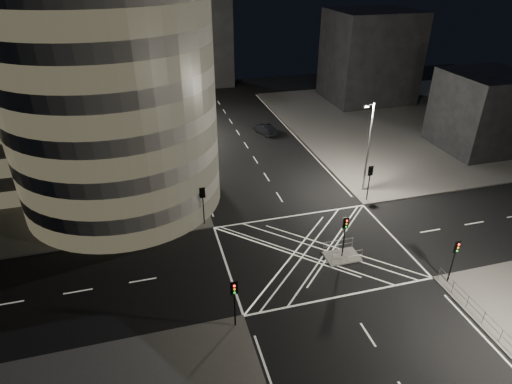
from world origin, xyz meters
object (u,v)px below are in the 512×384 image
object	(u,v)px
street_lamp_left_near	(187,153)
street_lamp_left_far	(170,101)
street_lamp_right_far	(368,145)
traffic_signal_island	(345,230)
traffic_signal_fl	(203,199)
sedan	(265,129)
traffic_signal_nl	(234,296)
central_island	(342,257)
traffic_signal_fr	(370,177)
traffic_signal_nr	(455,254)

from	to	relation	value
street_lamp_left_near	street_lamp_left_far	world-z (taller)	same
street_lamp_left_near	street_lamp_right_far	distance (m)	19.11
traffic_signal_island	street_lamp_right_far	xyz separation A→B (m)	(7.44, 10.50, 2.63)
traffic_signal_island	street_lamp_left_near	size ratio (longest dim) A/B	0.40
traffic_signal_fl	street_lamp_left_near	size ratio (longest dim) A/B	0.40
sedan	street_lamp_left_near	bearing A→B (deg)	32.68
traffic_signal_fl	traffic_signal_nl	size ratio (longest dim) A/B	1.00
central_island	street_lamp_left_far	distance (m)	33.95
traffic_signal_fr	street_lamp_right_far	distance (m)	3.48
traffic_signal_fr	traffic_signal_nl	bearing A→B (deg)	-142.31
traffic_signal_nl	street_lamp_left_near	distance (m)	18.99
street_lamp_right_far	traffic_signal_nr	bearing A→B (deg)	-92.30
traffic_signal_nl	traffic_signal_nr	size ratio (longest dim) A/B	1.00
traffic_signal_nl	street_lamp_left_far	world-z (taller)	street_lamp_left_far
traffic_signal_fr	street_lamp_right_far	xyz separation A→B (m)	(0.64, 2.20, 2.63)
traffic_signal_nl	sedan	bearing A→B (deg)	70.42
traffic_signal_nl	street_lamp_left_near	bearing A→B (deg)	91.94
traffic_signal_island	street_lamp_left_far	bearing A→B (deg)	109.95
central_island	traffic_signal_fl	distance (m)	13.91
street_lamp_left_far	traffic_signal_fr	bearing A→B (deg)	-51.83
traffic_signal_nr	street_lamp_left_near	distance (m)	26.32
sedan	street_lamp_right_far	bearing A→B (deg)	87.64
sedan	traffic_signal_fr	bearing A→B (deg)	84.48
street_lamp_left_near	sedan	xyz separation A→B (m)	(13.18, 16.47, -4.83)
traffic_signal_nr	street_lamp_left_near	bearing A→B (deg)	134.13
central_island	traffic_signal_fl	size ratio (longest dim) A/B	0.75
traffic_signal_island	street_lamp_right_far	bearing A→B (deg)	54.70
traffic_signal_island	traffic_signal_fr	bearing A→B (deg)	50.67
central_island	traffic_signal_nl	world-z (taller)	traffic_signal_nl
traffic_signal_nr	traffic_signal_island	bearing A→B (deg)	142.07
sedan	traffic_signal_fl	bearing A→B (deg)	41.28
traffic_signal_nl	traffic_signal_fl	bearing A→B (deg)	90.00
traffic_signal_fl	traffic_signal_nr	xyz separation A→B (m)	(17.60, -13.60, 0.00)
street_lamp_left_near	traffic_signal_fl	bearing A→B (deg)	-83.03
traffic_signal_fl	sedan	size ratio (longest dim) A/B	0.92
traffic_signal_fl	traffic_signal_fr	world-z (taller)	same
traffic_signal_island	sedan	bearing A→B (deg)	86.67
street_lamp_left_near	sedan	bearing A→B (deg)	51.34
street_lamp_right_far	sedan	distance (m)	20.85
traffic_signal_fr	street_lamp_left_far	size ratio (longest dim) A/B	0.40
traffic_signal_nl	street_lamp_left_far	size ratio (longest dim) A/B	0.40
traffic_signal_fr	street_lamp_left_near	distance (m)	19.14
central_island	street_lamp_left_far	world-z (taller)	street_lamp_left_far
traffic_signal_island	traffic_signal_nl	bearing A→B (deg)	-153.86
traffic_signal_nr	street_lamp_left_near	xyz separation A→B (m)	(-18.24, 18.80, 2.63)
traffic_signal_fr	traffic_signal_island	bearing A→B (deg)	-129.33
traffic_signal_fl	sedan	bearing A→B (deg)	59.94
traffic_signal_fr	street_lamp_left_far	xyz separation A→B (m)	(-18.24, 23.20, 2.63)
central_island	traffic_signal_nl	distance (m)	12.36
traffic_signal_fl	traffic_signal_nr	world-z (taller)	same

